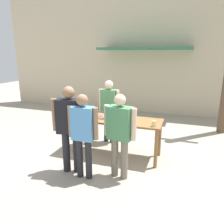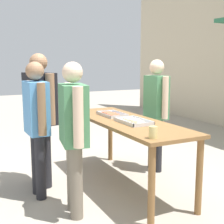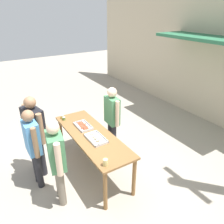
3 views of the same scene
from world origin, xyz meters
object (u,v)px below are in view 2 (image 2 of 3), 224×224
condiment_jar_mustard (80,108)px  condiment_jar_ketchup (83,109)px  person_server_behind_table (156,105)px  person_customer_holding_hotdog (40,109)px  food_tray_sausages (112,115)px  person_customer_with_cup (74,127)px  food_tray_buns (134,121)px  person_customer_waiting_in_line (37,118)px  beer_cup (153,132)px

condiment_jar_mustard → condiment_jar_ketchup: 0.10m
person_server_behind_table → person_customer_holding_hotdog: 1.63m
food_tray_sausages → person_customer_with_cup: bearing=-46.3°
food_tray_buns → person_customer_holding_hotdog: size_ratio=0.29×
condiment_jar_ketchup → person_customer_waiting_in_line: bearing=-50.4°
beer_cup → condiment_jar_mustard: bearing=-179.8°
condiment_jar_mustard → person_server_behind_table: (0.64, 0.91, 0.07)m
food_tray_sausages → food_tray_buns: (0.58, 0.00, 0.01)m
food_tray_buns → person_customer_waiting_in_line: (-0.39, -1.06, 0.06)m
beer_cup → person_customer_holding_hotdog: size_ratio=0.07×
food_tray_sausages → food_tray_buns: food_tray_buns is taller
person_customer_with_cup → person_customer_waiting_in_line: (-0.61, -0.23, 0.01)m
food_tray_buns → person_customer_waiting_in_line: size_ratio=0.30×
condiment_jar_mustard → beer_cup: bearing=0.2°
condiment_jar_mustard → person_customer_waiting_in_line: bearing=-46.6°
condiment_jar_ketchup → person_customer_with_cup: 1.43m
person_customer_holding_hotdog → person_customer_waiting_in_line: bearing=148.0°
food_tray_sausages → condiment_jar_ketchup: 0.55m
person_customer_holding_hotdog → person_customer_with_cup: (0.93, 0.10, -0.06)m
condiment_jar_ketchup → condiment_jar_mustard: bearing=-178.7°
condiment_jar_mustard → person_customer_waiting_in_line: size_ratio=0.05×
food_tray_buns → condiment_jar_mustard: condiment_jar_mustard is taller
food_tray_buns → person_customer_holding_hotdog: bearing=-127.3°
condiment_jar_ketchup → beer_cup: beer_cup is taller
condiment_jar_mustard → condiment_jar_ketchup: (0.10, 0.00, 0.00)m
food_tray_sausages → person_customer_with_cup: person_customer_with_cup is taller
condiment_jar_mustard → condiment_jar_ketchup: same height
condiment_jar_mustard → person_customer_with_cup: bearing=-23.4°
person_customer_holding_hotdog → person_customer_waiting_in_line: size_ratio=1.06×
person_customer_holding_hotdog → person_server_behind_table: bearing=-108.0°
condiment_jar_mustard → person_customer_holding_hotdog: size_ratio=0.04×
food_tray_sausages → person_customer_holding_hotdog: person_customer_holding_hotdog is taller
food_tray_sausages → food_tray_buns: bearing=0.1°
food_tray_sausages → person_server_behind_table: (0.05, 0.68, 0.09)m
food_tray_sausages → person_server_behind_table: 0.69m
food_tray_buns → condiment_jar_ketchup: (-1.08, -0.23, 0.01)m
food_tray_buns → person_server_behind_table: size_ratio=0.30×
condiment_jar_ketchup → person_customer_waiting_in_line: (0.69, -0.83, 0.05)m
condiment_jar_ketchup → person_customer_waiting_in_line: size_ratio=0.05×
person_server_behind_table → person_customer_holding_hotdog: size_ratio=0.96×
food_tray_buns → condiment_jar_mustard: (-1.17, -0.23, 0.01)m
person_customer_waiting_in_line → food_tray_buns: bearing=-110.7°
person_server_behind_table → food_tray_sausages: bearing=-91.5°
person_customer_with_cup → person_customer_waiting_in_line: bearing=30.5°
person_server_behind_table → food_tray_buns: bearing=-49.2°
person_customer_holding_hotdog → person_customer_waiting_in_line: 0.35m
person_customer_with_cup → food_tray_sausages: bearing=-36.3°
condiment_jar_ketchup → person_customer_holding_hotdog: person_customer_holding_hotdog is taller
food_tray_sausages → person_customer_holding_hotdog: bearing=-98.3°
condiment_jar_ketchup → beer_cup: (1.81, 0.00, 0.02)m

